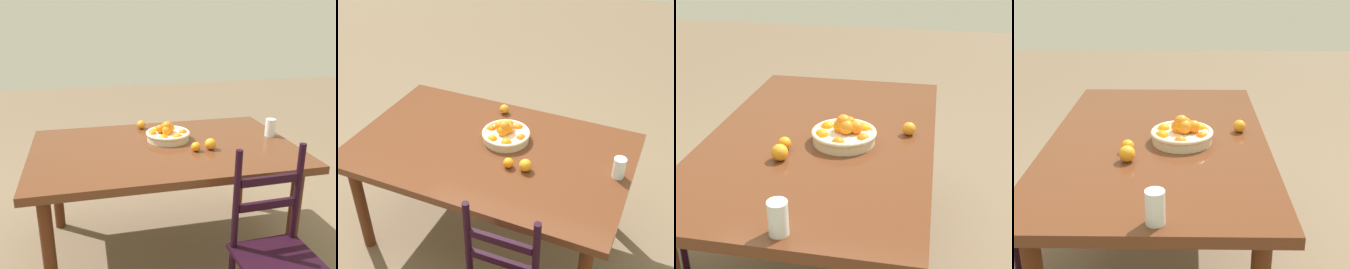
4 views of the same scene
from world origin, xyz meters
TOP-DOWN VIEW (x-y plane):
  - ground_plane at (0.00, 0.00)m, footprint 12.00×12.00m
  - dining_table at (0.00, 0.00)m, footprint 1.75×1.09m
  - fruit_bowl at (-0.05, -0.12)m, footprint 0.31×0.31m
  - orange_loose_0 at (0.09, -0.42)m, footprint 0.06×0.06m
  - orange_loose_1 at (-0.28, 0.12)m, footprint 0.07×0.07m
  - orange_loose_2 at (-0.18, 0.13)m, footprint 0.06×0.06m
  - drinking_glass at (-0.79, -0.04)m, footprint 0.07×0.07m

SIDE VIEW (x-z plane):
  - ground_plane at x=0.00m, z-range 0.00..0.00m
  - dining_table at x=0.00m, z-range 0.30..1.08m
  - orange_loose_2 at x=-0.18m, z-range 0.77..0.83m
  - orange_loose_0 at x=0.09m, z-range 0.77..0.84m
  - orange_loose_1 at x=-0.28m, z-range 0.77..0.85m
  - fruit_bowl at x=-0.05m, z-range 0.75..0.89m
  - drinking_glass at x=-0.79m, z-range 0.77..0.90m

